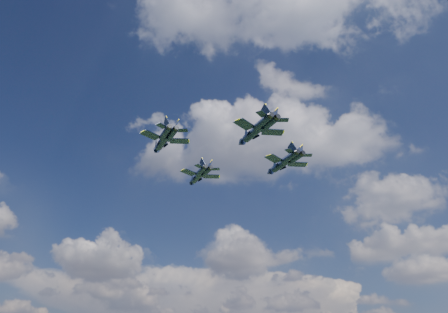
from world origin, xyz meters
The scene contains 4 objects.
jet_lead centered at (-5.30, 12.92, 57.32)m, with size 12.30×13.91×3.58m.
jet_left centered at (-6.86, -9.60, 57.03)m, with size 12.60×14.18×3.66m.
jet_right centered at (18.41, 11.20, 57.58)m, with size 14.03×14.98×3.95m.
jet_slot centered at (15.30, -11.42, 55.43)m, with size 13.62×14.35×3.81m.
Camera 1 is at (30.13, -94.11, 8.36)m, focal length 35.00 mm.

